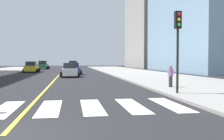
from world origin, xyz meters
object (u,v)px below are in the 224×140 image
(car_black_second, at_px, (73,65))
(pedestrian_waiting_east, at_px, (171,75))
(car_green_nearest, at_px, (43,65))
(car_blue_fifth, at_px, (73,69))
(car_white_third, at_px, (70,70))
(car_yellow_fourth, at_px, (31,67))
(traffic_light_near_corner, at_px, (178,36))

(car_black_second, bearing_deg, pedestrian_waiting_east, 98.64)
(car_green_nearest, height_order, car_blue_fifth, car_green_nearest)
(car_green_nearest, xyz_separation_m, car_black_second, (7.34, -1.97, -0.00))
(car_green_nearest, relative_size, car_blue_fifth, 1.15)
(car_white_third, bearing_deg, pedestrian_waiting_east, 113.84)
(car_green_nearest, bearing_deg, car_yellow_fourth, -89.17)
(traffic_light_near_corner, bearing_deg, car_yellow_fourth, -68.34)
(car_yellow_fourth, distance_m, pedestrian_waiting_east, 33.08)
(car_black_second, distance_m, pedestrian_waiting_east, 46.03)
(car_white_third, relative_size, pedestrian_waiting_east, 2.60)
(car_green_nearest, height_order, pedestrian_waiting_east, car_green_nearest)
(car_white_third, bearing_deg, car_yellow_fourth, -66.91)
(car_blue_fifth, bearing_deg, car_green_nearest, -76.87)
(car_black_second, xyz_separation_m, pedestrian_waiting_east, (6.74, -45.53, 0.03))
(car_white_third, height_order, traffic_light_near_corner, traffic_light_near_corner)
(car_white_third, xyz_separation_m, car_yellow_fourth, (-6.86, 14.75, 0.08))
(car_green_nearest, xyz_separation_m, car_blue_fifth, (7.27, -26.19, -0.14))
(car_black_second, bearing_deg, car_blue_fifth, 90.05)
(car_black_second, height_order, car_yellow_fourth, car_black_second)
(car_black_second, height_order, car_white_third, car_black_second)
(car_blue_fifth, relative_size, pedestrian_waiting_east, 2.63)
(car_green_nearest, distance_m, car_black_second, 7.60)
(car_blue_fifth, bearing_deg, traffic_light_near_corner, 101.00)
(traffic_light_near_corner, relative_size, pedestrian_waiting_east, 3.05)
(car_blue_fifth, bearing_deg, car_white_third, 83.14)
(car_green_nearest, bearing_deg, pedestrian_waiting_east, -72.41)
(car_yellow_fourth, relative_size, pedestrian_waiting_east, 2.81)
(car_white_third, height_order, pedestrian_waiting_east, car_white_third)
(car_blue_fifth, distance_m, pedestrian_waiting_east, 22.37)
(car_green_nearest, bearing_deg, car_blue_fifth, -73.41)
(pedestrian_waiting_east, bearing_deg, car_black_second, -115.13)
(car_blue_fifth, bearing_deg, car_yellow_fourth, -51.84)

